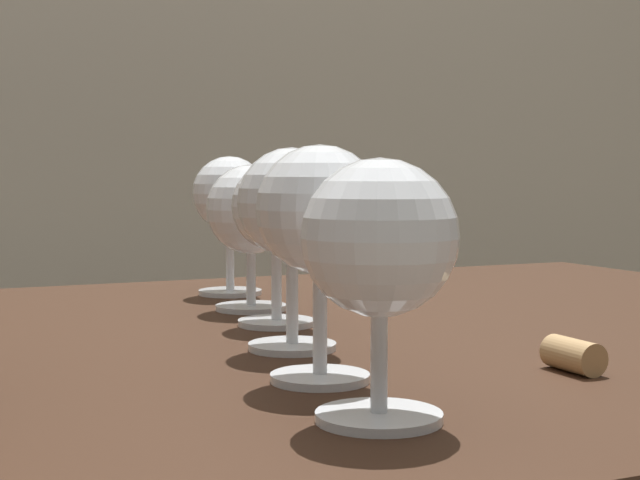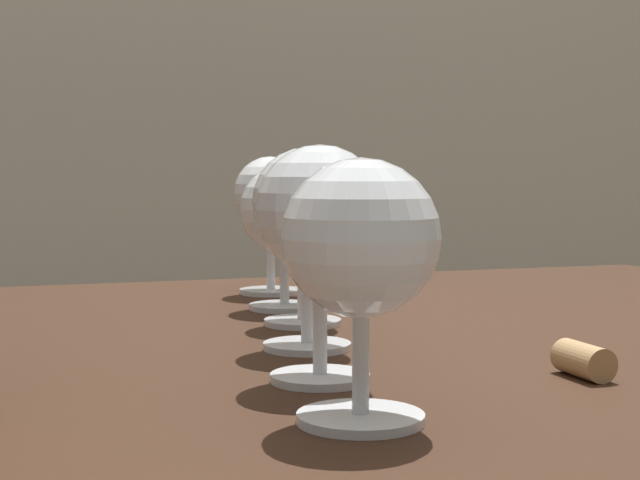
% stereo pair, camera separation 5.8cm
% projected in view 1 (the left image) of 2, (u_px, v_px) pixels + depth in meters
% --- Properties ---
extents(dining_table, '(1.30, 0.81, 0.71)m').
position_uv_depth(dining_table, '(234.00, 447.00, 0.76)').
color(dining_table, '#382114').
rests_on(dining_table, ground_plane).
extents(wine_glass_amber, '(0.08, 0.08, 0.14)m').
position_uv_depth(wine_glass_amber, '(380.00, 245.00, 0.49)').
color(wine_glass_amber, white).
rests_on(wine_glass_amber, dining_table).
extents(wine_glass_pinot, '(0.08, 0.08, 0.15)m').
position_uv_depth(wine_glass_pinot, '(320.00, 217.00, 0.58)').
color(wine_glass_pinot, white).
rests_on(wine_glass_pinot, dining_table).
extents(wine_glass_white, '(0.08, 0.08, 0.15)m').
position_uv_depth(wine_glass_white, '(292.00, 209.00, 0.69)').
color(wine_glass_white, white).
rests_on(wine_glass_white, dining_table).
extents(wine_glass_merlot, '(0.08, 0.08, 0.14)m').
position_uv_depth(wine_glass_merlot, '(276.00, 213.00, 0.80)').
color(wine_glass_merlot, white).
rests_on(wine_glass_merlot, dining_table).
extents(wine_glass_cabernet, '(0.08, 0.08, 0.14)m').
position_uv_depth(wine_glass_cabernet, '(251.00, 214.00, 0.90)').
color(wine_glass_cabernet, white).
rests_on(wine_glass_cabernet, dining_table).
extents(wine_glass_empty, '(0.08, 0.08, 0.15)m').
position_uv_depth(wine_glass_empty, '(230.00, 198.00, 1.01)').
color(wine_glass_empty, white).
rests_on(wine_glass_empty, dining_table).
extents(cork, '(0.02, 0.04, 0.02)m').
position_uv_depth(cork, '(573.00, 355.00, 0.62)').
color(cork, tan).
rests_on(cork, dining_table).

